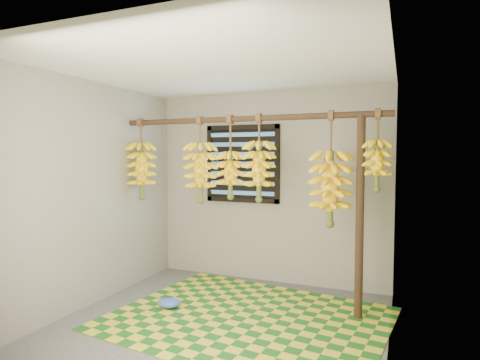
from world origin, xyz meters
The scene contains 16 objects.
floor centered at (0.00, 0.00, -0.01)m, with size 3.00×3.00×0.01m, color #4C4C4C.
ceiling centered at (0.00, 0.00, 2.40)m, with size 3.00×3.00×0.01m, color silver.
wall_back centered at (0.00, 1.50, 1.20)m, with size 3.00×0.01×2.40m, color gray.
wall_left centered at (-1.50, 0.00, 1.20)m, with size 0.01×3.00×2.40m, color gray.
wall_right centered at (1.50, 0.00, 1.20)m, with size 0.01×3.00×2.40m, color gray.
window centered at (-0.35, 1.48, 1.50)m, with size 1.00×0.04×1.00m.
hanging_pole centered at (0.00, 0.70, 2.00)m, with size 0.06×0.06×3.00m, color #3A2516.
support_post centered at (1.20, 0.70, 1.00)m, with size 0.08×0.08×2.00m, color #3A2516.
woven_mat centered at (0.20, 0.27, 0.01)m, with size 2.57×2.06×0.01m, color #1B5A1A.
plastic_bag centered at (-0.66, 0.20, 0.06)m, with size 0.25×0.18×0.10m, color blue.
banana_bunch_a centered at (-1.35, 0.70, 1.43)m, with size 0.33×0.33×0.96m.
banana_bunch_b centered at (-0.55, 0.70, 1.42)m, with size 0.36×0.36×0.97m.
banana_bunch_c centered at (-0.18, 0.70, 1.40)m, with size 0.31×0.31×0.92m.
banana_bunch_d centered at (0.16, 0.70, 1.44)m, with size 0.33×0.33×0.93m.
banana_bunch_e centered at (0.91, 0.70, 1.28)m, with size 0.42×0.42×1.15m.
banana_bunch_f centered at (1.35, 0.70, 1.52)m, with size 0.28×0.28×0.79m.
Camera 1 is at (1.60, -3.32, 1.60)m, focal length 30.00 mm.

